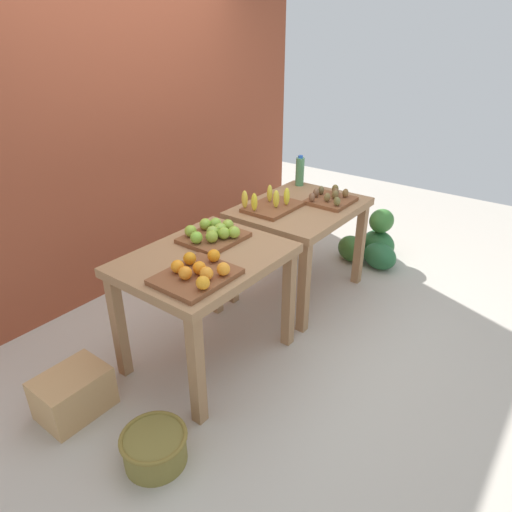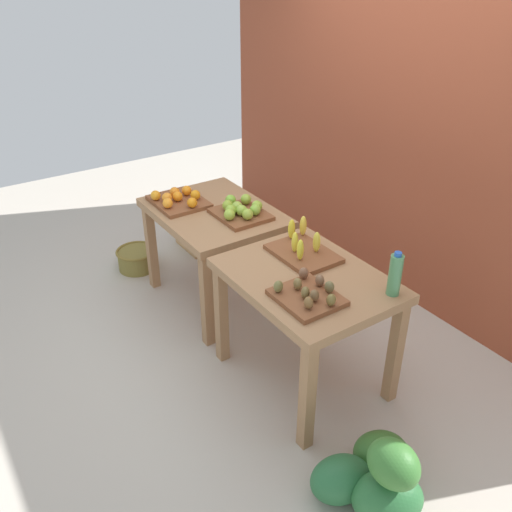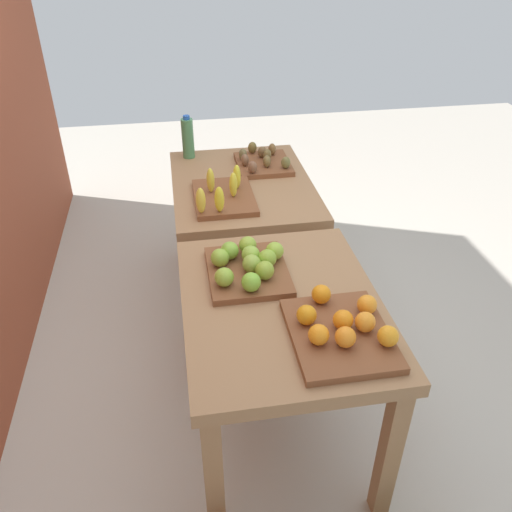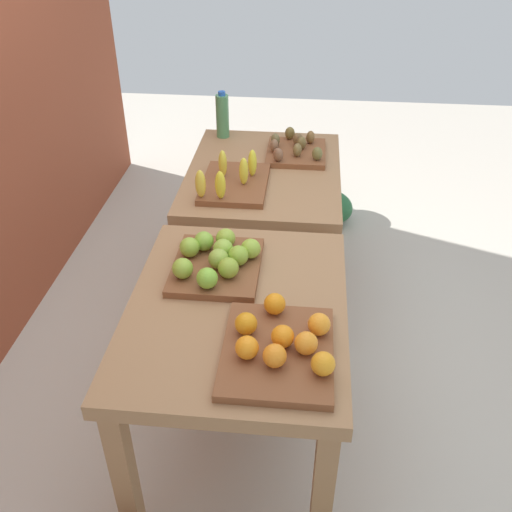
{
  "view_description": "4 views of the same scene",
  "coord_description": "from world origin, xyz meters",
  "px_view_note": "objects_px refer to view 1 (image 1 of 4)",
  "views": [
    {
      "loc": [
        -2.38,
        -1.78,
        2.07
      ],
      "look_at": [
        -0.03,
        0.0,
        0.57
      ],
      "focal_mm": 31.89,
      "sensor_mm": 36.0,
      "label": 1
    },
    {
      "loc": [
        2.7,
        -1.8,
        2.52
      ],
      "look_at": [
        -0.03,
        0.02,
        0.64
      ],
      "focal_mm": 38.34,
      "sensor_mm": 36.0,
      "label": 2
    },
    {
      "loc": [
        -2.18,
        0.38,
        2.12
      ],
      "look_at": [
        0.08,
        -0.0,
        0.59
      ],
      "focal_mm": 36.78,
      "sensor_mm": 36.0,
      "label": 3
    },
    {
      "loc": [
        -2.15,
        -0.23,
        2.11
      ],
      "look_at": [
        0.01,
        -0.01,
        0.62
      ],
      "focal_mm": 39.79,
      "sensor_mm": 36.0,
      "label": 4
    }
  ],
  "objects_px": {
    "banana_crate": "(271,205)",
    "wicker_basket": "(155,447)",
    "water_bottle": "(300,171)",
    "watermelon_pile": "(373,244)",
    "cardboard_produce_box": "(73,393)",
    "orange_bin": "(198,273)",
    "display_table_right": "(300,219)",
    "kiwi_bin": "(330,198)",
    "display_table_left": "(205,272)",
    "apple_bin": "(214,234)"
  },
  "relations": [
    {
      "from": "watermelon_pile",
      "to": "cardboard_produce_box",
      "type": "bearing_deg",
      "value": 168.87
    },
    {
      "from": "banana_crate",
      "to": "water_bottle",
      "type": "distance_m",
      "value": 0.66
    },
    {
      "from": "wicker_basket",
      "to": "cardboard_produce_box",
      "type": "distance_m",
      "value": 0.65
    },
    {
      "from": "display_table_left",
      "to": "kiwi_bin",
      "type": "bearing_deg",
      "value": -6.72
    },
    {
      "from": "display_table_right",
      "to": "apple_bin",
      "type": "height_order",
      "value": "apple_bin"
    },
    {
      "from": "orange_bin",
      "to": "watermelon_pile",
      "type": "xyz_separation_m",
      "value": [
        2.3,
        -0.1,
        -0.66
      ]
    },
    {
      "from": "banana_crate",
      "to": "cardboard_produce_box",
      "type": "relative_size",
      "value": 1.1
    },
    {
      "from": "banana_crate",
      "to": "cardboard_produce_box",
      "type": "distance_m",
      "value": 1.9
    },
    {
      "from": "kiwi_bin",
      "to": "cardboard_produce_box",
      "type": "bearing_deg",
      "value": 168.18
    },
    {
      "from": "apple_bin",
      "to": "watermelon_pile",
      "type": "distance_m",
      "value": 2.0
    },
    {
      "from": "wicker_basket",
      "to": "cardboard_produce_box",
      "type": "height_order",
      "value": "cardboard_produce_box"
    },
    {
      "from": "display_table_right",
      "to": "kiwi_bin",
      "type": "xyz_separation_m",
      "value": [
        0.2,
        -0.16,
        0.15
      ]
    },
    {
      "from": "kiwi_bin",
      "to": "watermelon_pile",
      "type": "distance_m",
      "value": 0.99
    },
    {
      "from": "banana_crate",
      "to": "kiwi_bin",
      "type": "bearing_deg",
      "value": -34.8
    },
    {
      "from": "orange_bin",
      "to": "water_bottle",
      "type": "distance_m",
      "value": 1.84
    },
    {
      "from": "display_table_right",
      "to": "kiwi_bin",
      "type": "distance_m",
      "value": 0.29
    },
    {
      "from": "banana_crate",
      "to": "kiwi_bin",
      "type": "relative_size",
      "value": 1.21
    },
    {
      "from": "display_table_right",
      "to": "apple_bin",
      "type": "distance_m",
      "value": 0.93
    },
    {
      "from": "banana_crate",
      "to": "kiwi_bin",
      "type": "xyz_separation_m",
      "value": [
        0.42,
        -0.29,
        -0.0
      ]
    },
    {
      "from": "wicker_basket",
      "to": "apple_bin",
      "type": "bearing_deg",
      "value": 24.17
    },
    {
      "from": "kiwi_bin",
      "to": "wicker_basket",
      "type": "relative_size",
      "value": 1.03
    },
    {
      "from": "kiwi_bin",
      "to": "wicker_basket",
      "type": "height_order",
      "value": "kiwi_bin"
    },
    {
      "from": "banana_crate",
      "to": "wicker_basket",
      "type": "height_order",
      "value": "banana_crate"
    },
    {
      "from": "banana_crate",
      "to": "wicker_basket",
      "type": "bearing_deg",
      "value": -164.21
    },
    {
      "from": "orange_bin",
      "to": "wicker_basket",
      "type": "bearing_deg",
      "value": -162.69
    },
    {
      "from": "orange_bin",
      "to": "kiwi_bin",
      "type": "bearing_deg",
      "value": 0.64
    },
    {
      "from": "display_table_left",
      "to": "apple_bin",
      "type": "height_order",
      "value": "apple_bin"
    },
    {
      "from": "banana_crate",
      "to": "cardboard_produce_box",
      "type": "height_order",
      "value": "banana_crate"
    },
    {
      "from": "orange_bin",
      "to": "banana_crate",
      "type": "xyz_separation_m",
      "value": [
        1.14,
        0.31,
        -0.0
      ]
    },
    {
      "from": "display_table_right",
      "to": "cardboard_produce_box",
      "type": "height_order",
      "value": "display_table_right"
    },
    {
      "from": "wicker_basket",
      "to": "banana_crate",
      "type": "bearing_deg",
      "value": 15.79
    },
    {
      "from": "wicker_basket",
      "to": "display_table_left",
      "type": "bearing_deg",
      "value": 23.43
    },
    {
      "from": "orange_bin",
      "to": "apple_bin",
      "type": "relative_size",
      "value": 1.11
    },
    {
      "from": "display_table_right",
      "to": "water_bottle",
      "type": "distance_m",
      "value": 0.56
    },
    {
      "from": "display_table_left",
      "to": "orange_bin",
      "type": "distance_m",
      "value": 0.33
    },
    {
      "from": "banana_crate",
      "to": "watermelon_pile",
      "type": "distance_m",
      "value": 1.39
    },
    {
      "from": "cardboard_produce_box",
      "to": "wicker_basket",
      "type": "bearing_deg",
      "value": -85.66
    },
    {
      "from": "apple_bin",
      "to": "display_table_right",
      "type": "bearing_deg",
      "value": -6.58
    },
    {
      "from": "display_table_right",
      "to": "banana_crate",
      "type": "xyz_separation_m",
      "value": [
        -0.22,
        0.13,
        0.16
      ]
    },
    {
      "from": "water_bottle",
      "to": "cardboard_produce_box",
      "type": "distance_m",
      "value": 2.52
    },
    {
      "from": "water_bottle",
      "to": "banana_crate",
      "type": "bearing_deg",
      "value": -167.12
    },
    {
      "from": "watermelon_pile",
      "to": "cardboard_produce_box",
      "type": "height_order",
      "value": "watermelon_pile"
    },
    {
      "from": "display_table_right",
      "to": "orange_bin",
      "type": "height_order",
      "value": "orange_bin"
    },
    {
      "from": "apple_bin",
      "to": "water_bottle",
      "type": "height_order",
      "value": "water_bottle"
    },
    {
      "from": "display_table_right",
      "to": "kiwi_bin",
      "type": "relative_size",
      "value": 2.85
    },
    {
      "from": "watermelon_pile",
      "to": "cardboard_produce_box",
      "type": "distance_m",
      "value": 2.97
    },
    {
      "from": "water_bottle",
      "to": "watermelon_pile",
      "type": "relative_size",
      "value": 0.4
    },
    {
      "from": "orange_bin",
      "to": "watermelon_pile",
      "type": "height_order",
      "value": "orange_bin"
    },
    {
      "from": "banana_crate",
      "to": "water_bottle",
      "type": "relative_size",
      "value": 1.63
    },
    {
      "from": "cardboard_produce_box",
      "to": "banana_crate",
      "type": "bearing_deg",
      "value": -5.4
    }
  ]
}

